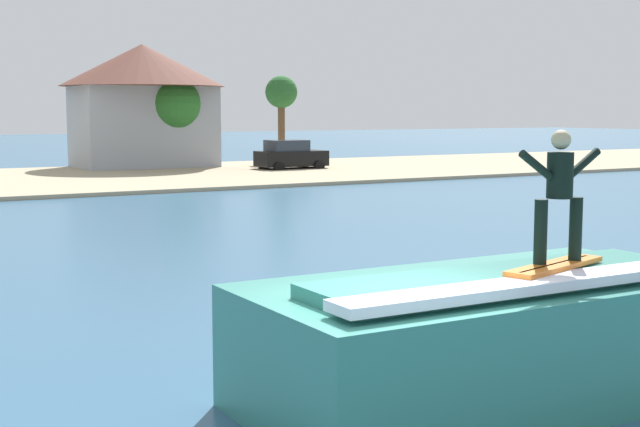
{
  "coord_description": "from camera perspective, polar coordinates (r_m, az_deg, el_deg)",
  "views": [
    {
      "loc": [
        -5.46,
        -7.98,
        3.64
      ],
      "look_at": [
        1.77,
        4.64,
        1.96
      ],
      "focal_mm": 50.44,
      "sensor_mm": 36.0,
      "label": 1
    }
  ],
  "objects": [
    {
      "name": "wave_crest",
      "position": [
        11.49,
        10.43,
        -7.78
      ],
      "size": [
        6.05,
        2.97,
        1.71
      ],
      "color": "#317D71",
      "rests_on": "ground_plane"
    },
    {
      "name": "surfboard",
      "position": [
        11.33,
        14.68,
        -3.24
      ],
      "size": [
        1.84,
        0.89,
        0.06
      ],
      "color": "orange",
      "rests_on": "wave_crest"
    },
    {
      "name": "surfer",
      "position": [
        11.33,
        14.96,
        1.55
      ],
      "size": [
        1.3,
        0.32,
        1.62
      ],
      "color": "black",
      "rests_on": "surfboard"
    },
    {
      "name": "car_far_shore",
      "position": [
        53.29,
        -1.9,
        3.7
      ],
      "size": [
        4.11,
        2.21,
        1.86
      ],
      "color": "black",
      "rests_on": "ground_plane"
    },
    {
      "name": "house_gabled_white",
      "position": [
        55.99,
        -11.17,
        7.46
      ],
      "size": [
        9.93,
        9.93,
        7.59
      ],
      "color": "#9EA3AD",
      "rests_on": "ground_plane"
    },
    {
      "name": "tree_tall_bare",
      "position": [
        54.66,
        -9.25,
        6.88
      ],
      "size": [
        3.2,
        3.2,
        5.61
      ],
      "color": "brown",
      "rests_on": "ground_plane"
    },
    {
      "name": "tree_short_bushy",
      "position": [
        59.13,
        -2.47,
        7.48
      ],
      "size": [
        2.1,
        2.1,
        5.84
      ],
      "color": "brown",
      "rests_on": "ground_plane"
    }
  ]
}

